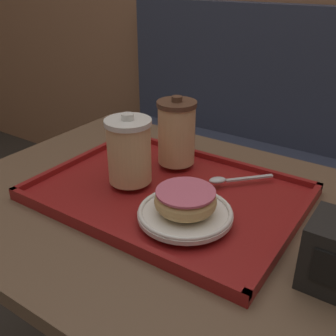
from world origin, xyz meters
The scene contains 8 objects.
booth_bench centered at (-0.25, 0.87, 0.32)m, with size 1.20×0.44×1.00m.
cafe_table centered at (0.00, 0.00, 0.55)m, with size 0.92×0.67×0.71m.
serving_tray centered at (-0.03, 0.02, 0.71)m, with size 0.51×0.37×0.02m.
coffee_cup_front centered at (-0.10, -0.01, 0.80)m, with size 0.09×0.09×0.14m.
coffee_cup_rear centered at (-0.07, 0.12, 0.80)m, with size 0.09×0.09×0.15m.
plate_with_chocolate_donut centered at (0.06, -0.06, 0.74)m, with size 0.17×0.17×0.01m.
donut_chocolate_glazed centered at (0.06, -0.06, 0.76)m, with size 0.11×0.11×0.04m.
spoon centered at (0.06, 0.10, 0.74)m, with size 0.10×0.11×0.01m.
Camera 1 is at (0.35, -0.55, 1.11)m, focal length 42.00 mm.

